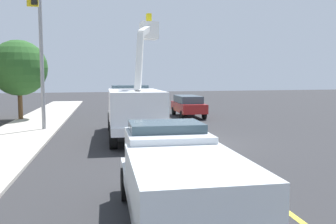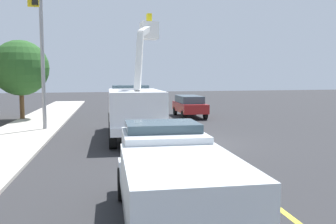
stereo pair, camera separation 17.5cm
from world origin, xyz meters
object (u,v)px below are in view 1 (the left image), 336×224
Objects in this scene: service_pickup_truck at (178,176)px; traffic_cone_mid_front at (217,171)px; passing_minivan at (188,105)px; traffic_signal_mast at (33,19)px; traffic_cone_mid_rear at (183,135)px; utility_bucket_truck at (133,107)px; traffic_cone_trailing at (158,120)px.

traffic_cone_mid_front is at bearing -38.14° from service_pickup_truck.
traffic_signal_mast reaches higher than passing_minivan.
traffic_cone_mid_front is at bearing 171.39° from traffic_cone_mid_rear.
passing_minivan is at bearing -35.08° from utility_bucket_truck.
service_pickup_truck is at bearing -162.92° from traffic_signal_mast.
traffic_cone_mid_front is 13.02m from traffic_signal_mast.
traffic_signal_mast is at bearing 110.86° from traffic_cone_trailing.
service_pickup_truck is 20.92m from passing_minivan.
utility_bucket_truck is 9.08m from traffic_cone_mid_front.
traffic_cone_mid_front is at bearing -174.07° from utility_bucket_truck.
utility_bucket_truck is at bearing -5.21° from service_pickup_truck.
passing_minivan is 7.11× the size of traffic_cone_trailing.
traffic_cone_trailing is at bearing -3.52° from traffic_cone_mid_rear.
traffic_cone_mid_rear is at bearing -144.26° from utility_bucket_truck.
utility_bucket_truck is at bearing 5.93° from traffic_cone_mid_front.
service_pickup_truck is 15.80m from traffic_cone_trailing.
traffic_signal_mast is (-2.76, 7.23, 5.75)m from traffic_cone_trailing.
traffic_cone_mid_rear is 1.25× the size of traffic_cone_trailing.
utility_bucket_truck is 3.44m from traffic_cone_mid_rear.
passing_minivan reaches higher than traffic_cone_mid_front.
traffic_cone_mid_rear is (-2.63, -1.89, -1.17)m from utility_bucket_truck.
traffic_cone_mid_front is at bearing 164.18° from passing_minivan.
traffic_signal_mast is (3.81, 6.83, 5.67)m from traffic_cone_mid_rear.
passing_minivan is at bearing -19.80° from traffic_cone_mid_rear.
traffic_cone_trailing is 9.64m from traffic_signal_mast.
utility_bucket_truck is 12.04× the size of traffic_cone_trailing.
traffic_cone_mid_front is 6.41m from traffic_cone_mid_rear.
passing_minivan is 11.60m from traffic_cone_mid_rear.
service_pickup_truck is at bearing 167.78° from traffic_cone_trailing.
traffic_cone_trailing is (12.90, -1.36, -0.09)m from traffic_cone_mid_front.
traffic_cone_trailing is (-4.34, 3.52, -0.63)m from passing_minivan.
passing_minivan reaches higher than traffic_cone_mid_rear.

